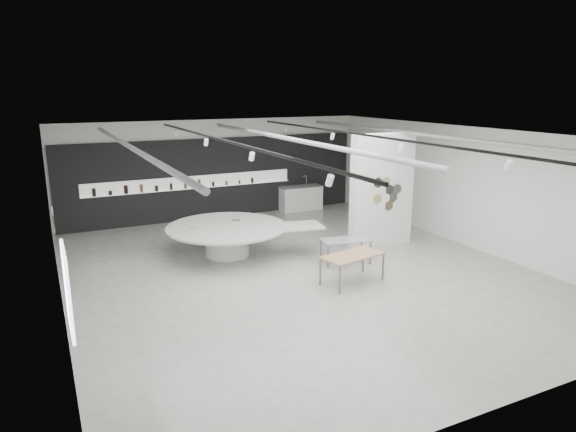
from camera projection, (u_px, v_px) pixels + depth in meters
name	position (u px, v px, depth m)	size (l,w,h in m)	color
room	(295.00, 199.00, 13.72)	(12.02, 14.02, 3.82)	#A9A9A0
back_wall_display	(214.00, 178.00, 19.90)	(11.80, 0.27, 3.10)	black
partition_column	(382.00, 191.00, 16.19)	(2.20, 0.38, 3.60)	white
display_island	(229.00, 236.00, 15.51)	(4.88, 4.20, 0.93)	white
sample_table_wood	(352.00, 257.00, 13.27)	(1.76, 1.12, 0.77)	#A77F56
sample_table_stone	(346.00, 241.00, 14.81)	(1.48, 0.92, 0.71)	gray
kitchen_counter	(301.00, 198.00, 21.33)	(1.80, 0.76, 1.40)	white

